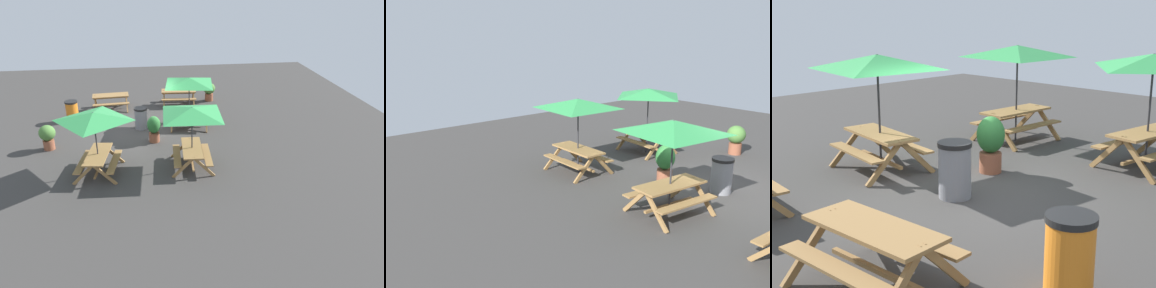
# 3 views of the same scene
# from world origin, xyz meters

# --- Properties ---
(ground_plane) EXTENTS (24.00, 24.00, 0.00)m
(ground_plane) POSITION_xyz_m (0.00, 0.00, 0.00)
(ground_plane) COLOR #3D3A38
(ground_plane) RESTS_ON ground
(picnic_table_0) EXTENTS (1.65, 1.90, 0.81)m
(picnic_table_0) POSITION_xyz_m (-3.44, 1.91, 0.56)
(picnic_table_0) COLOR olive
(picnic_table_0) RESTS_ON ground
(picnic_table_1) EXTENTS (2.82, 2.82, 2.34)m
(picnic_table_1) POSITION_xyz_m (3.48, 1.71, 1.99)
(picnic_table_1) COLOR olive
(picnic_table_1) RESTS_ON ground
(picnic_table_2) EXTENTS (1.65, 1.90, 0.81)m
(picnic_table_2) POSITION_xyz_m (-3.13, -1.60, 0.56)
(picnic_table_2) COLOR olive
(picnic_table_2) RESTS_ON ground
(picnic_table_3) EXTENTS (2.23, 2.23, 2.34)m
(picnic_table_3) POSITION_xyz_m (3.55, -1.61, 1.99)
(picnic_table_3) COLOR olive
(picnic_table_3) RESTS_ON ground
(picnic_table_4) EXTENTS (2.81, 2.81, 2.34)m
(picnic_table_4) POSITION_xyz_m (-0.30, 2.08, 1.99)
(picnic_table_4) COLOR olive
(picnic_table_4) RESTS_ON ground
(trash_bin_orange) EXTENTS (0.59, 0.59, 0.98)m
(trash_bin_orange) POSITION_xyz_m (-1.72, -3.32, 0.49)
(trash_bin_orange) COLOR orange
(trash_bin_orange) RESTS_ON ground
(trash_bin_gray) EXTENTS (0.59, 0.59, 0.98)m
(trash_bin_gray) POSITION_xyz_m (-0.37, -0.10, 0.49)
(trash_bin_gray) COLOR gray
(trash_bin_gray) RESTS_ON ground
(potted_plant_0) EXTENTS (0.64, 0.64, 1.02)m
(potted_plant_0) POSITION_xyz_m (1.31, -3.80, 0.59)
(potted_plant_0) COLOR #935138
(potted_plant_0) RESTS_ON ground
(potted_plant_1) EXTENTS (0.56, 0.56, 1.12)m
(potted_plant_1) POSITION_xyz_m (1.13, 0.43, 0.62)
(potted_plant_1) COLOR #935138
(potted_plant_1) RESTS_ON ground
(potted_plant_2) EXTENTS (0.65, 0.65, 0.99)m
(potted_plant_2) POSITION_xyz_m (-3.82, 3.61, 0.58)
(potted_plant_2) COLOR #935138
(potted_plant_2) RESTS_ON ground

